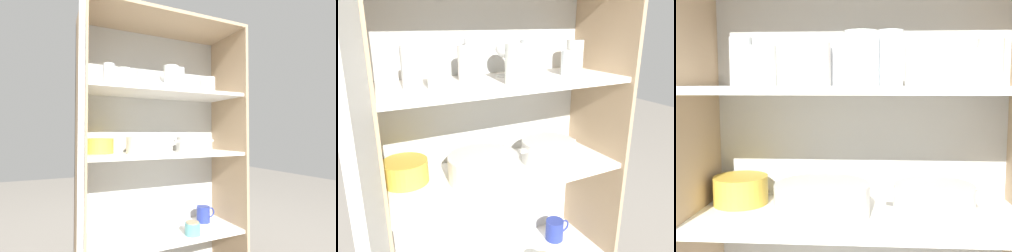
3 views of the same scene
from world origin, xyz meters
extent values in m
cube|color=silver|center=(0.00, 0.35, 0.72)|extent=(0.92, 0.02, 1.44)
cube|color=tan|center=(-0.45, 0.17, 0.72)|extent=(0.02, 0.37, 1.44)
cube|color=white|center=(0.00, 0.17, 0.70)|extent=(0.89, 0.34, 0.02)
cube|color=white|center=(0.00, 0.17, 1.05)|extent=(0.89, 0.34, 0.02)
cylinder|color=white|center=(0.08, 0.13, 1.13)|extent=(0.06, 0.06, 0.14)
cylinder|color=white|center=(-0.07, 0.28, 1.13)|extent=(0.06, 0.06, 0.14)
cylinder|color=white|center=(0.16, 0.20, 1.11)|extent=(0.07, 0.07, 0.11)
cylinder|color=white|center=(0.28, 0.15, 1.10)|extent=(0.08, 0.08, 0.09)
cylinder|color=white|center=(-0.31, 0.17, 1.12)|extent=(0.06, 0.06, 0.13)
cylinder|color=white|center=(-0.24, 0.12, 1.11)|extent=(0.07, 0.07, 0.10)
cylinder|color=white|center=(0.01, 0.08, 1.12)|extent=(0.08, 0.08, 0.13)
cylinder|color=white|center=(0.35, 0.21, 1.12)|extent=(0.07, 0.07, 0.13)
cylinder|color=silver|center=(-0.11, 0.22, 1.12)|extent=(0.07, 0.07, 0.12)
cylinder|color=white|center=(0.04, 0.22, 1.06)|extent=(0.07, 0.07, 0.01)
cylinder|color=white|center=(0.04, 0.22, 1.10)|extent=(0.01, 0.01, 0.06)
ellipsoid|color=white|center=(0.04, 0.22, 1.16)|extent=(0.08, 0.08, 0.06)
cylinder|color=silver|center=(-0.10, 0.14, 0.72)|extent=(0.25, 0.25, 0.01)
cylinder|color=silver|center=(-0.10, 0.14, 0.73)|extent=(0.25, 0.25, 0.01)
cylinder|color=silver|center=(-0.10, 0.14, 0.74)|extent=(0.25, 0.25, 0.01)
cylinder|color=silver|center=(-0.10, 0.14, 0.74)|extent=(0.25, 0.25, 0.01)
cylinder|color=silver|center=(-0.10, 0.14, 0.75)|extent=(0.25, 0.25, 0.01)
cylinder|color=silver|center=(-0.10, 0.14, 0.76)|extent=(0.25, 0.25, 0.01)
cylinder|color=silver|center=(-0.10, 0.14, 0.77)|extent=(0.25, 0.25, 0.01)
cylinder|color=silver|center=(-0.10, 0.14, 0.78)|extent=(0.25, 0.25, 0.01)
cylinder|color=silver|center=(-0.10, 0.14, 0.79)|extent=(0.25, 0.25, 0.01)
cylinder|color=silver|center=(-0.10, 0.14, 0.80)|extent=(0.25, 0.25, 0.01)
cylinder|color=gold|center=(-0.35, 0.24, 0.75)|extent=(0.16, 0.16, 0.08)
torus|color=gold|center=(-0.35, 0.24, 0.79)|extent=(0.16, 0.16, 0.01)
cylinder|color=silver|center=(0.20, 0.16, 0.76)|extent=(0.21, 0.21, 0.09)
cube|color=silver|center=(0.08, 0.16, 0.78)|extent=(0.03, 0.02, 0.01)
cube|color=silver|center=(0.32, 0.16, 0.78)|extent=(0.03, 0.02, 0.01)
camera|label=1|loc=(-0.61, -1.20, 0.82)|focal=28.00mm
camera|label=2|loc=(-0.53, -0.84, 1.26)|focal=35.00mm
camera|label=3|loc=(0.03, -0.87, 1.06)|focal=42.00mm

